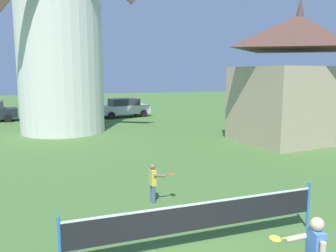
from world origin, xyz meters
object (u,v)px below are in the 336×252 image
at_px(windmill, 58,7).
at_px(parked_car_blue, 62,110).
at_px(chapel, 296,80).
at_px(parked_car_silver, 124,107).
at_px(player_far, 154,181).
at_px(tennis_net, 200,216).

xyz_separation_m(windmill, parked_car_blue, (0.19, 5.93, -6.81)).
relative_size(windmill, chapel, 2.03).
height_order(parked_car_silver, chapel, chapel).
xyz_separation_m(windmill, player_far, (1.79, -13.43, -6.97)).
bearing_deg(parked_car_blue, player_far, -85.27).
height_order(player_far, chapel, chapel).
bearing_deg(windmill, chapel, -31.58).
bearing_deg(chapel, parked_car_silver, 116.20).
distance_m(player_far, parked_car_blue, 19.43).
distance_m(parked_car_blue, chapel, 17.72).
relative_size(windmill, tennis_net, 2.72).
distance_m(player_far, chapel, 12.04).
xyz_separation_m(windmill, parked_car_silver, (5.23, 6.07, -6.81)).
xyz_separation_m(player_far, parked_car_blue, (-1.60, 19.37, 0.16)).
relative_size(parked_car_blue, parked_car_silver, 0.93).
xyz_separation_m(parked_car_silver, chapel, (6.55, -13.31, 2.47)).
bearing_deg(windmill, parked_car_blue, 88.16).
bearing_deg(player_far, windmill, 97.60).
height_order(tennis_net, player_far, player_far).
xyz_separation_m(parked_car_blue, parked_car_silver, (5.04, 0.14, 0.00)).
bearing_deg(chapel, tennis_net, -137.70).
relative_size(player_far, parked_car_silver, 0.26).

